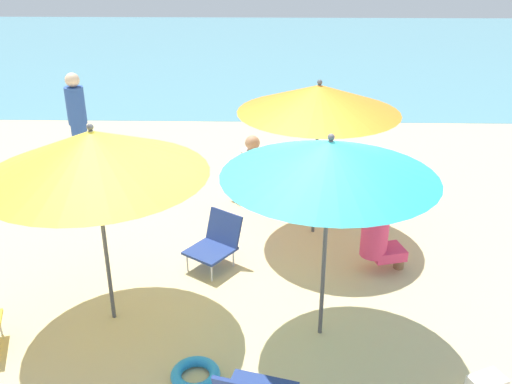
{
  "coord_description": "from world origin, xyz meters",
  "views": [
    {
      "loc": [
        0.13,
        -4.9,
        3.52
      ],
      "look_at": [
        -0.03,
        1.26,
        0.7
      ],
      "focal_mm": 39.63,
      "sensor_mm": 36.0,
      "label": 1
    }
  ],
  "objects_px": {
    "person_a": "(251,168)",
    "person_c": "(379,235)",
    "swim_ring": "(195,375)",
    "umbrella_yellow": "(93,153)",
    "person_b": "(79,127)",
    "umbrella_orange": "(319,99)",
    "umbrella_teal": "(330,159)",
    "beach_chair_a": "(216,241)"
  },
  "relations": [
    {
      "from": "person_a",
      "to": "person_c",
      "type": "distance_m",
      "value": 2.52
    },
    {
      "from": "swim_ring",
      "to": "umbrella_yellow",
      "type": "bearing_deg",
      "value": 137.43
    },
    {
      "from": "person_a",
      "to": "swim_ring",
      "type": "height_order",
      "value": "person_a"
    },
    {
      "from": "person_a",
      "to": "person_c",
      "type": "bearing_deg",
      "value": 69.38
    },
    {
      "from": "person_b",
      "to": "swim_ring",
      "type": "distance_m",
      "value": 4.96
    },
    {
      "from": "person_c",
      "to": "umbrella_orange",
      "type": "bearing_deg",
      "value": 110.0
    },
    {
      "from": "person_c",
      "to": "umbrella_teal",
      "type": "bearing_deg",
      "value": -137.73
    },
    {
      "from": "beach_chair_a",
      "to": "swim_ring",
      "type": "xyz_separation_m",
      "value": [
        -0.02,
        -1.88,
        -0.26
      ]
    },
    {
      "from": "person_a",
      "to": "swim_ring",
      "type": "relative_size",
      "value": 2.12
    },
    {
      "from": "person_a",
      "to": "person_b",
      "type": "relative_size",
      "value": 0.54
    },
    {
      "from": "beach_chair_a",
      "to": "person_c",
      "type": "relative_size",
      "value": 0.78
    },
    {
      "from": "umbrella_yellow",
      "to": "swim_ring",
      "type": "distance_m",
      "value": 2.13
    },
    {
      "from": "swim_ring",
      "to": "beach_chair_a",
      "type": "bearing_deg",
      "value": 89.41
    },
    {
      "from": "umbrella_teal",
      "to": "beach_chair_a",
      "type": "height_order",
      "value": "umbrella_teal"
    },
    {
      "from": "umbrella_yellow",
      "to": "person_c",
      "type": "xyz_separation_m",
      "value": [
        2.78,
        0.93,
        -1.3
      ]
    },
    {
      "from": "person_c",
      "to": "swim_ring",
      "type": "relative_size",
      "value": 2.18
    },
    {
      "from": "person_c",
      "to": "swim_ring",
      "type": "height_order",
      "value": "person_c"
    },
    {
      "from": "person_a",
      "to": "person_b",
      "type": "distance_m",
      "value": 2.71
    },
    {
      "from": "person_c",
      "to": "person_b",
      "type": "bearing_deg",
      "value": 133.24
    },
    {
      "from": "umbrella_orange",
      "to": "swim_ring",
      "type": "relative_size",
      "value": 4.61
    },
    {
      "from": "umbrella_orange",
      "to": "umbrella_teal",
      "type": "xyz_separation_m",
      "value": [
        -0.07,
        -2.05,
        0.04
      ]
    },
    {
      "from": "umbrella_orange",
      "to": "swim_ring",
      "type": "bearing_deg",
      "value": -113.78
    },
    {
      "from": "umbrella_orange",
      "to": "beach_chair_a",
      "type": "xyz_separation_m",
      "value": [
        -1.18,
        -0.84,
        -1.45
      ]
    },
    {
      "from": "umbrella_yellow",
      "to": "beach_chair_a",
      "type": "distance_m",
      "value": 2.02
    },
    {
      "from": "person_c",
      "to": "person_a",
      "type": "bearing_deg",
      "value": 111.45
    },
    {
      "from": "umbrella_yellow",
      "to": "person_a",
      "type": "bearing_deg",
      "value": 66.49
    },
    {
      "from": "person_b",
      "to": "swim_ring",
      "type": "relative_size",
      "value": 3.91
    },
    {
      "from": "person_c",
      "to": "beach_chair_a",
      "type": "bearing_deg",
      "value": 161.99
    },
    {
      "from": "beach_chair_a",
      "to": "person_a",
      "type": "relative_size",
      "value": 0.8
    },
    {
      "from": "person_b",
      "to": "person_c",
      "type": "bearing_deg",
      "value": 110.86
    },
    {
      "from": "person_a",
      "to": "person_b",
      "type": "bearing_deg",
      "value": -68.41
    },
    {
      "from": "beach_chair_a",
      "to": "person_c",
      "type": "bearing_deg",
      "value": 122.14
    },
    {
      "from": "umbrella_orange",
      "to": "umbrella_teal",
      "type": "distance_m",
      "value": 2.05
    },
    {
      "from": "umbrella_yellow",
      "to": "person_b",
      "type": "xyz_separation_m",
      "value": [
        -1.34,
        3.48,
        -0.9
      ]
    },
    {
      "from": "umbrella_yellow",
      "to": "person_a",
      "type": "relative_size",
      "value": 2.23
    },
    {
      "from": "swim_ring",
      "to": "umbrella_teal",
      "type": "bearing_deg",
      "value": 30.48
    },
    {
      "from": "beach_chair_a",
      "to": "swim_ring",
      "type": "relative_size",
      "value": 1.69
    },
    {
      "from": "person_a",
      "to": "person_c",
      "type": "xyz_separation_m",
      "value": [
        1.49,
        -2.03,
        0.02
      ]
    },
    {
      "from": "umbrella_orange",
      "to": "person_b",
      "type": "distance_m",
      "value": 3.93
    },
    {
      "from": "umbrella_teal",
      "to": "person_a",
      "type": "xyz_separation_m",
      "value": [
        -0.78,
        3.14,
        -1.36
      ]
    },
    {
      "from": "umbrella_yellow",
      "to": "person_a",
      "type": "xyz_separation_m",
      "value": [
        1.28,
        2.95,
        -1.32
      ]
    },
    {
      "from": "beach_chair_a",
      "to": "umbrella_teal",
      "type": "bearing_deg",
      "value": 77.62
    }
  ]
}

